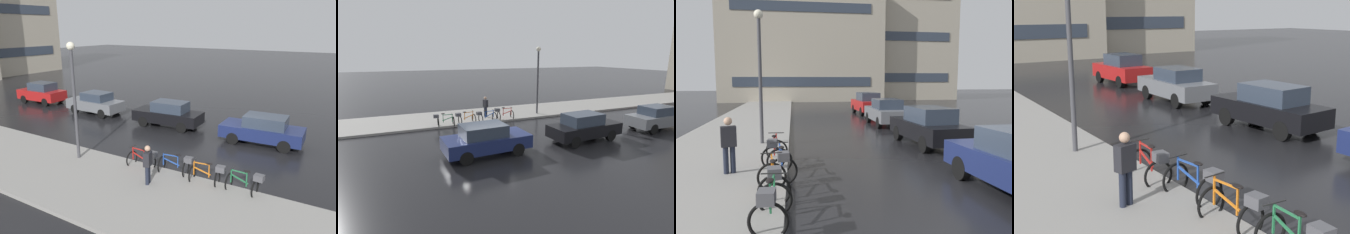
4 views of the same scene
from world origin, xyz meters
The scene contains 11 objects.
ground_plane centered at (0.00, 0.00, 0.00)m, with size 140.00×140.00×0.00m, color black.
sidewalk_kerb centered at (-6.00, 10.00, 0.07)m, with size 4.80×60.00×0.14m, color gray.
bicycle_nearest centered at (-3.82, -1.99, 0.50)m, with size 0.76×1.35×0.98m.
bicycle_second centered at (-3.86, -0.51, 0.49)m, with size 0.83×1.39×0.98m.
bicycle_third centered at (-3.73, 0.95, 0.49)m, with size 0.88×1.46×0.96m.
bicycle_farthest centered at (-3.99, 2.43, 0.50)m, with size 0.78×1.39×1.00m.
car_navy centered at (1.92, -0.96, 0.78)m, with size 1.99×4.25×1.54m.
car_black centered at (2.02, 4.85, 0.79)m, with size 1.94×4.29×1.58m.
car_grey centered at (1.99, 10.81, 0.77)m, with size 1.73×4.08×1.54m.
pedestrian centered at (-5.14, 1.42, 0.95)m, with size 0.45×0.33×1.69m.
streetlamp centered at (-4.66, 5.62, 3.35)m, with size 0.36×0.36×5.35m.
Camera 2 is at (13.40, -4.79, 4.80)m, focal length 28.00 mm.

